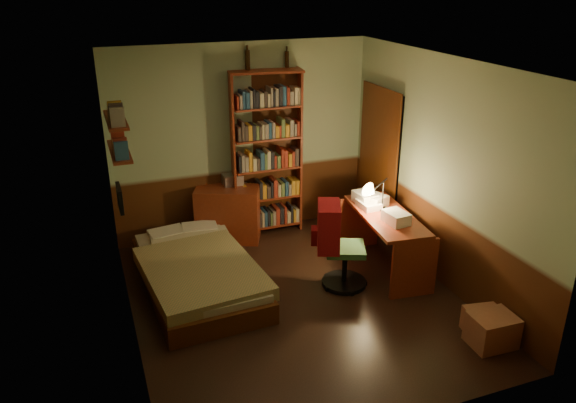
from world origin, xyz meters
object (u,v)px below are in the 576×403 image
object	(u,v)px
mini_stereo	(233,179)
cardboard_box_a	(492,330)
dresser	(228,214)
bed	(197,262)
desk	(384,242)
bookshelf	(267,155)
cardboard_box_b	(484,322)
office_chair	(345,250)
desk_lamp	(383,189)

from	to	relation	value
mini_stereo	cardboard_box_a	bearing A→B (deg)	-63.96
cardboard_box_a	dresser	bearing A→B (deg)	119.62
bed	cardboard_box_a	world-z (taller)	bed
dresser	desk	bearing A→B (deg)	-20.48
bookshelf	cardboard_box_b	size ratio (longest dim) A/B	6.07
bookshelf	cardboard_box_a	distance (m)	3.62
mini_stereo	office_chair	size ratio (longest dim) A/B	0.29
bed	desk	distance (m)	2.25
dresser	cardboard_box_a	xyz separation A→B (m)	(1.81, -3.18, -0.21)
dresser	desk_lamp	world-z (taller)	desk_lamp
dresser	bookshelf	distance (m)	0.96
mini_stereo	desk_lamp	size ratio (longest dim) A/B	0.49
bed	bookshelf	xyz separation A→B (m)	(1.25, 1.17, 0.81)
desk_lamp	office_chair	distance (m)	0.89
dresser	cardboard_box_a	world-z (taller)	dresser
mini_stereo	desk_lamp	distance (m)	2.08
desk_lamp	dresser	bearing A→B (deg)	150.92
desk	desk_lamp	bearing A→B (deg)	87.30
dresser	desk	world-z (taller)	dresser
mini_stereo	cardboard_box_b	size ratio (longest dim) A/B	0.70
office_chair	cardboard_box_b	world-z (taller)	office_chair
mini_stereo	cardboard_box_a	distance (m)	3.77
dresser	cardboard_box_b	distance (m)	3.54
desk	office_chair	bearing A→B (deg)	-158.08
bookshelf	cardboard_box_b	bearing A→B (deg)	-59.97
bed	bookshelf	distance (m)	1.89
desk_lamp	office_chair	size ratio (longest dim) A/B	0.58
bookshelf	desk	xyz separation A→B (m)	(0.97, -1.56, -0.75)
desk	cardboard_box_a	distance (m)	1.74
bed	office_chair	bearing A→B (deg)	-22.04
desk_lamp	cardboard_box_a	bearing A→B (deg)	-72.01
bed	desk_lamp	distance (m)	2.36
dresser	desk_lamp	distance (m)	2.16
desk_lamp	bed	bearing A→B (deg)	-175.36
dresser	desk	size ratio (longest dim) A/B	0.61
cardboard_box_a	cardboard_box_b	xyz separation A→B (m)	(0.05, 0.17, -0.03)
desk	bookshelf	bearing A→B (deg)	127.93
bed	mini_stereo	distance (m)	1.52
cardboard_box_b	desk_lamp	bearing A→B (deg)	99.37
bed	dresser	world-z (taller)	dresser
desk_lamp	cardboard_box_b	bearing A→B (deg)	-69.59
desk	mini_stereo	bearing A→B (deg)	138.27
mini_stereo	office_chair	world-z (taller)	office_chair
bookshelf	cardboard_box_a	xyz separation A→B (m)	(1.21, -3.27, -0.96)
bed	desk	size ratio (longest dim) A/B	1.53
bed	desk_lamp	bearing A→B (deg)	-9.14
cardboard_box_a	desk_lamp	bearing A→B (deg)	96.95
bookshelf	mini_stereo	bearing A→B (deg)	-176.96
mini_stereo	office_chair	xyz separation A→B (m)	(0.84, -1.77, -0.37)
bookshelf	office_chair	bearing A→B (deg)	-70.57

